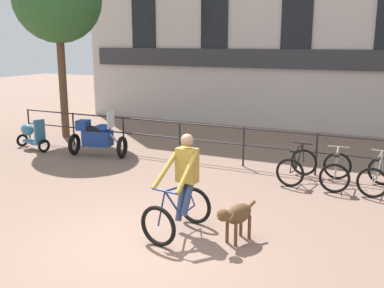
# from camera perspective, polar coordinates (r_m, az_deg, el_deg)

# --- Properties ---
(ground_plane) EXTENTS (60.00, 60.00, 0.00)m
(ground_plane) POSITION_cam_1_polar(r_m,az_deg,el_deg) (7.53, -6.91, -12.56)
(ground_plane) COLOR #846656
(canal_railing) EXTENTS (15.05, 0.05, 1.05)m
(canal_railing) POSITION_cam_1_polar(r_m,az_deg,el_deg) (11.79, 6.58, 0.50)
(canal_railing) COLOR #232326
(canal_railing) RESTS_ON ground_plane
(cyclist_with_bike) EXTENTS (0.82, 1.24, 1.70)m
(cyclist_with_bike) POSITION_cam_1_polar(r_m,az_deg,el_deg) (7.69, -1.31, -5.77)
(cyclist_with_bike) COLOR black
(cyclist_with_bike) RESTS_ON ground_plane
(dog) EXTENTS (0.45, 0.96, 0.67)m
(dog) POSITION_cam_1_polar(r_m,az_deg,el_deg) (7.42, 5.64, -8.97)
(dog) COLOR brown
(dog) RESTS_ON ground_plane
(parked_motorcycle) EXTENTS (1.70, 0.92, 1.35)m
(parked_motorcycle) POSITION_cam_1_polar(r_m,az_deg,el_deg) (13.08, -11.96, 0.88)
(parked_motorcycle) COLOR black
(parked_motorcycle) RESTS_ON ground_plane
(parked_bicycle_near_lamp) EXTENTS (0.76, 1.17, 0.86)m
(parked_bicycle_near_lamp) POSITION_cam_1_polar(r_m,az_deg,el_deg) (10.86, 13.21, -2.75)
(parked_bicycle_near_lamp) COLOR black
(parked_bicycle_near_lamp) RESTS_ON ground_plane
(parked_bicycle_mid_left) EXTENTS (0.75, 1.16, 0.86)m
(parked_bicycle_mid_left) POSITION_cam_1_polar(r_m,az_deg,el_deg) (10.72, 17.82, -3.24)
(parked_bicycle_mid_left) COLOR black
(parked_bicycle_mid_left) RESTS_ON ground_plane
(parked_bicycle_mid_right) EXTENTS (0.81, 1.19, 0.86)m
(parked_bicycle_mid_right) POSITION_cam_1_polar(r_m,az_deg,el_deg) (10.65, 22.51, -3.72)
(parked_bicycle_mid_right) COLOR black
(parked_bicycle_mid_right) RESTS_ON ground_plane
(parked_scooter) EXTENTS (1.34, 0.70, 0.96)m
(parked_scooter) POSITION_cam_1_polar(r_m,az_deg,el_deg) (14.50, -19.71, 1.15)
(parked_scooter) COLOR black
(parked_scooter) RESTS_ON ground_plane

